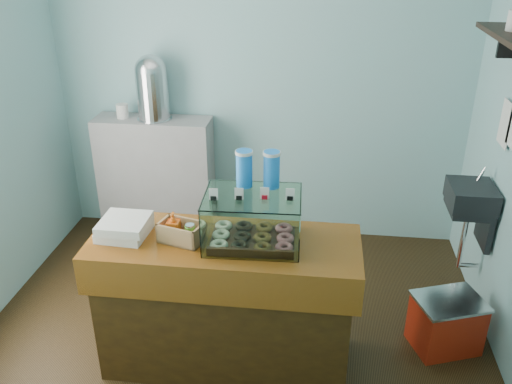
# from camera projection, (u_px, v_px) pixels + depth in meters

# --- Properties ---
(ground) EXTENTS (3.50, 3.50, 0.00)m
(ground) POSITION_uv_depth(u_px,v_px,m) (234.00, 333.00, 3.79)
(ground) COLOR black
(ground) RESTS_ON ground
(room_shell) EXTENTS (3.54, 3.04, 2.82)m
(room_shell) POSITION_uv_depth(u_px,v_px,m) (233.00, 95.00, 3.05)
(room_shell) COLOR #84BFC0
(room_shell) RESTS_ON ground
(counter) EXTENTS (1.60, 0.60, 0.90)m
(counter) POSITION_uv_depth(u_px,v_px,m) (226.00, 302.00, 3.36)
(counter) COLOR #3E260C
(counter) RESTS_ON ground
(back_shelf) EXTENTS (1.00, 0.32, 1.10)m
(back_shelf) POSITION_uv_depth(u_px,v_px,m) (157.00, 178.00, 4.83)
(back_shelf) COLOR gray
(back_shelf) RESTS_ON ground
(display_case) EXTENTS (0.57, 0.43, 0.52)m
(display_case) POSITION_uv_depth(u_px,v_px,m) (254.00, 213.00, 3.12)
(display_case) COLOR black
(display_case) RESTS_ON counter
(condiment_crate) EXTENTS (0.28, 0.21, 0.18)m
(condiment_crate) POSITION_uv_depth(u_px,v_px,m) (180.00, 231.00, 3.15)
(condiment_crate) COLOR tan
(condiment_crate) RESTS_ON counter
(pastry_boxes) EXTENTS (0.29, 0.30, 0.11)m
(pastry_boxes) POSITION_uv_depth(u_px,v_px,m) (125.00, 227.00, 3.21)
(pastry_boxes) COLOR silver
(pastry_boxes) RESTS_ON counter
(coffee_urn) EXTENTS (0.30, 0.30, 0.54)m
(coffee_urn) POSITION_uv_depth(u_px,v_px,m) (152.00, 86.00, 4.46)
(coffee_urn) COLOR silver
(coffee_urn) RESTS_ON back_shelf
(red_cooler) EXTENTS (0.52, 0.45, 0.38)m
(red_cooler) POSITION_uv_depth(u_px,v_px,m) (446.00, 323.00, 3.59)
(red_cooler) COLOR #B4220E
(red_cooler) RESTS_ON ground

